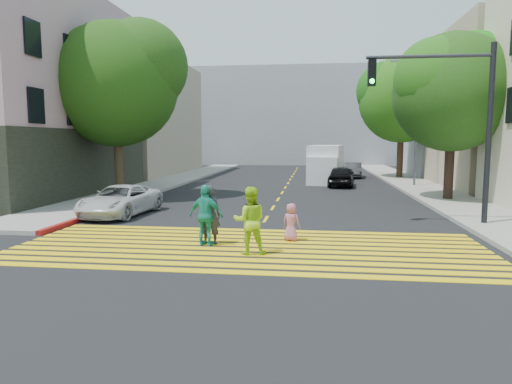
% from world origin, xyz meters
% --- Properties ---
extents(ground, '(120.00, 120.00, 0.00)m').
position_xyz_m(ground, '(0.00, 0.00, 0.00)').
color(ground, black).
extents(sidewalk_left, '(3.00, 40.00, 0.15)m').
position_xyz_m(sidewalk_left, '(-8.50, 22.00, 0.07)').
color(sidewalk_left, gray).
rests_on(sidewalk_left, ground).
extents(sidewalk_right, '(3.00, 60.00, 0.15)m').
position_xyz_m(sidewalk_right, '(8.50, 15.00, 0.07)').
color(sidewalk_right, gray).
rests_on(sidewalk_right, ground).
extents(curb_red, '(0.20, 8.00, 0.16)m').
position_xyz_m(curb_red, '(-6.90, 6.00, 0.08)').
color(curb_red, maroon).
rests_on(curb_red, ground).
extents(crosswalk, '(13.40, 5.30, 0.01)m').
position_xyz_m(crosswalk, '(0.00, 1.28, 0.01)').
color(crosswalk, yellow).
rests_on(crosswalk, ground).
extents(lane_line, '(0.12, 34.40, 0.01)m').
position_xyz_m(lane_line, '(0.00, 22.50, 0.01)').
color(lane_line, yellow).
rests_on(lane_line, ground).
extents(building_left_tan, '(12.00, 16.00, 10.00)m').
position_xyz_m(building_left_tan, '(-16.00, 28.00, 5.00)').
color(building_left_tan, tan).
rests_on(building_left_tan, ground).
extents(building_right_grey, '(10.00, 10.00, 10.00)m').
position_xyz_m(building_right_grey, '(15.00, 30.00, 5.00)').
color(building_right_grey, gray).
rests_on(building_right_grey, ground).
extents(backdrop_block, '(30.00, 8.00, 12.00)m').
position_xyz_m(backdrop_block, '(0.00, 48.00, 6.00)').
color(backdrop_block, gray).
rests_on(backdrop_block, ground).
extents(tree_left, '(7.09, 6.45, 9.29)m').
position_xyz_m(tree_left, '(-8.37, 11.76, 6.26)').
color(tree_left, '#3C271A').
rests_on(tree_left, ground).
extents(tree_right_near, '(7.27, 7.15, 8.37)m').
position_xyz_m(tree_right_near, '(8.53, 12.33, 5.66)').
color(tree_right_near, black).
rests_on(tree_right_near, ground).
extents(tree_right_far, '(8.31, 7.93, 9.67)m').
position_xyz_m(tree_right_far, '(8.64, 25.89, 6.53)').
color(tree_right_far, black).
rests_on(tree_right_far, ground).
extents(pedestrian_man, '(0.67, 0.47, 1.75)m').
position_xyz_m(pedestrian_man, '(-1.18, 1.57, 0.88)').
color(pedestrian_man, '#2D2C33').
rests_on(pedestrian_man, ground).
extents(pedestrian_woman, '(0.99, 0.83, 1.82)m').
position_xyz_m(pedestrian_woman, '(0.15, 0.54, 0.91)').
color(pedestrian_woman, '#A5DD1B').
rests_on(pedestrian_woman, ground).
extents(pedestrian_child, '(0.66, 0.54, 1.15)m').
position_xyz_m(pedestrian_child, '(1.16, 2.31, 0.58)').
color(pedestrian_child, '#BB637F').
rests_on(pedestrian_child, ground).
extents(pedestrian_extra, '(1.10, 0.63, 1.77)m').
position_xyz_m(pedestrian_extra, '(-1.25, 1.38, 0.88)').
color(pedestrian_extra, teal).
rests_on(pedestrian_extra, ground).
extents(white_sedan, '(2.41, 4.54, 1.22)m').
position_xyz_m(white_sedan, '(-5.97, 6.19, 0.61)').
color(white_sedan, silver).
rests_on(white_sedan, ground).
extents(dark_car_near, '(2.00, 4.18, 1.38)m').
position_xyz_m(dark_car_near, '(3.60, 19.14, 0.69)').
color(dark_car_near, black).
rests_on(dark_car_near, ground).
extents(silver_car, '(2.22, 4.94, 1.41)m').
position_xyz_m(silver_car, '(3.59, 29.81, 0.70)').
color(silver_car, '#A0A7BA').
rests_on(silver_car, ground).
extents(dark_car_parked, '(1.57, 3.81, 1.23)m').
position_xyz_m(dark_car_parked, '(5.01, 26.61, 0.61)').
color(dark_car_parked, '#27282B').
rests_on(dark_car_parked, ground).
extents(white_van, '(2.79, 5.88, 2.67)m').
position_xyz_m(white_van, '(2.64, 21.85, 1.27)').
color(white_van, white).
rests_on(white_van, ground).
extents(traffic_signal, '(4.32, 0.37, 6.34)m').
position_xyz_m(traffic_signal, '(6.64, 5.43, 4.10)').
color(traffic_signal, black).
rests_on(traffic_signal, ground).
extents(street_lamp, '(1.87, 0.31, 8.25)m').
position_xyz_m(street_lamp, '(8.10, 19.13, 4.74)').
color(street_lamp, '#545360').
rests_on(street_lamp, ground).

